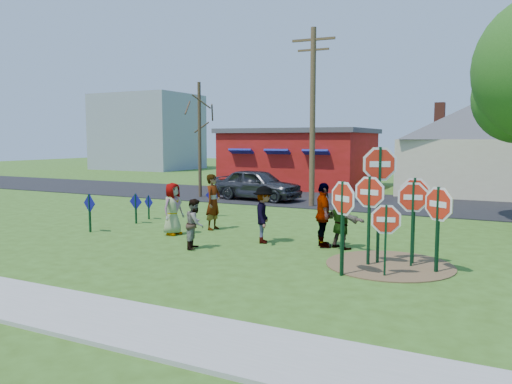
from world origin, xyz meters
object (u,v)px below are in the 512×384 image
stop_sign_d (413,203)px  person_a (173,209)px  stop_sign_c (414,201)px  suv (257,184)px  utility_pole (313,114)px  stop_sign_b (380,175)px  person_b (213,202)px  stop_sign_a (343,207)px

stop_sign_d → person_a: stop_sign_d is taller
stop_sign_c → suv: bearing=133.8°
stop_sign_c → utility_pole: bearing=124.6°
stop_sign_b → stop_sign_d: (0.83, 0.05, -0.68)m
stop_sign_b → person_b: (-6.35, 2.30, -1.30)m
stop_sign_b → stop_sign_c: bearing=-6.1°
stop_sign_b → person_a: stop_sign_b is taller
stop_sign_d → utility_pole: size_ratio=0.27×
stop_sign_a → stop_sign_c: (1.31, 1.84, 0.01)m
person_b → stop_sign_a: bearing=-123.2°
suv → stop_sign_a: bearing=-139.5°
utility_pole → suv: bearing=162.8°
stop_sign_a → person_b: (-5.86, 3.83, -0.64)m
stop_sign_a → person_b: size_ratio=1.20×
person_a → person_b: bearing=-19.6°
person_b → suv: (-2.40, 8.34, -0.14)m
utility_pole → stop_sign_b: bearing=-60.9°
person_b → stop_sign_c: bearing=-105.5°
stop_sign_c → utility_pole: size_ratio=0.28×
stop_sign_c → suv: 14.11m
stop_sign_c → person_b: size_ratio=1.20×
stop_sign_b → stop_sign_c: size_ratio=1.34×
person_b → utility_pole: bearing=-7.9°
stop_sign_b → stop_sign_d: bearing=-23.2°
person_a → person_b: person_b is taller
person_a → stop_sign_d: bearing=-89.6°
stop_sign_b → person_b: size_ratio=1.60×
suv → utility_pole: (3.41, -1.05, 3.53)m
stop_sign_c → person_a: size_ratio=1.35×
stop_sign_a → stop_sign_b: (0.48, 1.53, 0.66)m
stop_sign_b → stop_sign_c: stop_sign_b is taller
person_b → utility_pole: size_ratio=0.24×
suv → utility_pole: 5.02m
stop_sign_b → stop_sign_a: bearing=-134.1°
stop_sign_b → suv: stop_sign_b is taller
stop_sign_a → stop_sign_d: stop_sign_a is taller
stop_sign_b → suv: 13.85m
stop_sign_a → person_b: 7.03m
person_a → stop_sign_a: bearing=-103.7°
stop_sign_b → utility_pole: bearing=92.6°
person_b → stop_sign_d: bearing=-107.5°
suv → utility_pole: utility_pole is taller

